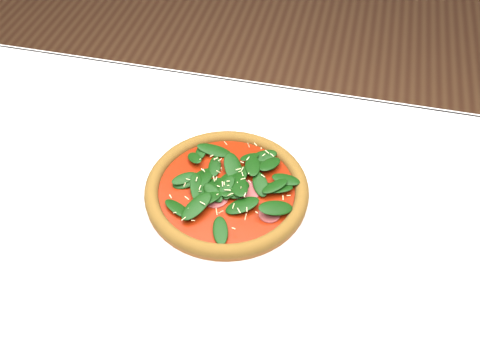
# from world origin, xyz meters

# --- Properties ---
(dining_table) EXTENTS (1.21, 0.81, 0.75)m
(dining_table) POSITION_xyz_m (0.00, 0.00, 0.65)
(dining_table) COLOR silver
(dining_table) RESTS_ON ground
(plate) EXTENTS (0.31, 0.31, 0.01)m
(plate) POSITION_xyz_m (0.03, 0.09, 0.76)
(plate) COLOR white
(plate) RESTS_ON dining_table
(pizza) EXTENTS (0.34, 0.34, 0.03)m
(pizza) POSITION_xyz_m (0.03, 0.09, 0.77)
(pizza) COLOR #935A23
(pizza) RESTS_ON plate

